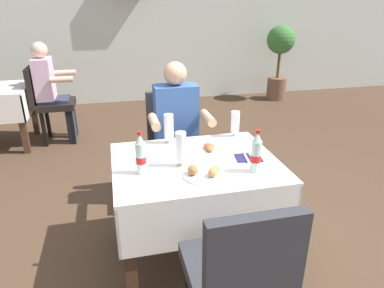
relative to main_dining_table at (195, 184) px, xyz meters
The scene contains 17 objects.
ground_plane 0.57m from the main_dining_table, 14.40° to the left, with size 11.00×11.00×0.00m, color #473323.
back_wall 4.45m from the main_dining_table, 89.01° to the left, with size 11.00×0.12×3.20m, color silver.
main_dining_table is the anchor object (origin of this frame).
chair_far_diner_seat 0.82m from the main_dining_table, 90.00° to the left, with size 0.44×0.50×0.97m.
chair_near_camera_side 0.82m from the main_dining_table, 90.00° to the right, with size 0.44×0.50×0.97m.
seated_diner_far 0.73m from the main_dining_table, 88.47° to the left, with size 0.50×0.46×1.26m.
plate_near_camera 0.29m from the main_dining_table, 89.18° to the right, with size 0.25×0.25×0.07m.
plate_far_diner 0.25m from the main_dining_table, 54.11° to the left, with size 0.24×0.24×0.05m.
beer_glass_left 0.61m from the main_dining_table, 42.29° to the left, with size 0.07×0.07×0.20m.
beer_glass_middle 0.46m from the main_dining_table, 108.47° to the left, with size 0.07×0.07×0.22m.
beer_glass_right 0.32m from the main_dining_table, 156.43° to the right, with size 0.07×0.07×0.23m.
cola_bottle_primary 0.49m from the main_dining_table, 35.37° to the right, with size 0.06×0.06×0.27m.
cola_bottle_secondary 0.47m from the main_dining_table, 166.47° to the right, with size 0.06×0.06×0.27m.
napkin_cutlery_set 0.40m from the main_dining_table, ahead, with size 0.19×0.20×0.01m.
background_chair_right 2.85m from the main_dining_table, 116.79° to the left, with size 0.50×0.44×0.97m.
background_patron 2.83m from the main_dining_table, 115.90° to the left, with size 0.46×0.50×1.26m.
potted_plant_corner 4.55m from the main_dining_table, 56.72° to the left, with size 0.49×0.49×1.32m.
Camera 1 is at (-0.56, -1.98, 1.71)m, focal length 32.11 mm.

